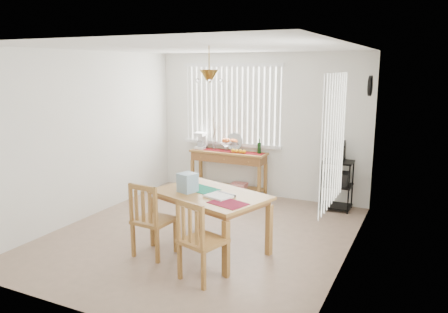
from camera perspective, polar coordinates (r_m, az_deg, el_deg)
The scene contains 10 objects.
ground at distance 6.33m, azimuth -3.03°, elevation -10.24°, with size 4.00×4.50×0.01m, color gray.
room_shell at distance 5.92m, azimuth -3.11°, elevation 5.22°, with size 4.20×4.70×2.70m.
sideboard at distance 8.10m, azimuth 0.64°, elevation -0.74°, with size 1.45×0.41×0.81m.
sideboard_items at distance 8.14m, azimuth -0.77°, elevation 1.71°, with size 1.38×0.34×0.62m.
wire_cart at distance 7.50m, azimuth 14.55°, elevation -3.03°, with size 0.49×0.39×0.83m.
cart_items at distance 7.40m, azimuth 14.76°, elevation 0.65°, with size 0.20×0.23×0.34m.
dining_table at distance 5.63m, azimuth -1.84°, elevation -5.66°, with size 1.64×1.31×0.77m.
table_items at distance 5.59m, azimuth -3.75°, elevation -3.88°, with size 1.07×0.82×0.25m.
chair_left at distance 5.59m, azimuth -9.41°, elevation -8.20°, with size 0.47×0.47×0.96m.
chair_right at distance 4.93m, azimuth -3.09°, elevation -10.94°, with size 0.54×0.54×0.95m.
Camera 1 is at (2.84, -5.14, 2.36)m, focal length 35.00 mm.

